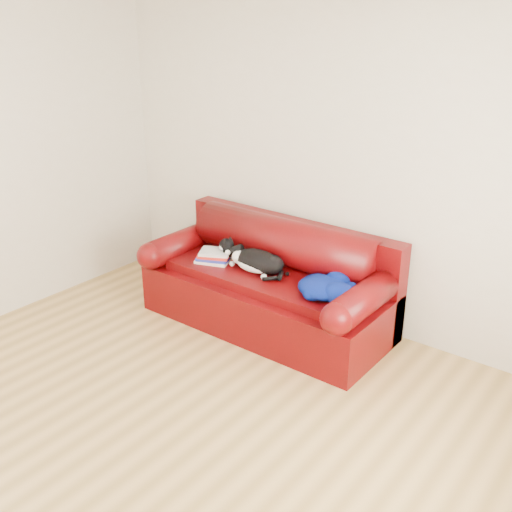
{
  "coord_description": "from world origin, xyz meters",
  "views": [
    {
      "loc": [
        2.42,
        -2.16,
        2.51
      ],
      "look_at": [
        -0.3,
        1.35,
        0.68
      ],
      "focal_mm": 42.0,
      "sensor_mm": 36.0,
      "label": 1
    }
  ],
  "objects": [
    {
      "name": "sofa_base",
      "position": [
        -0.3,
        1.49,
        0.24
      ],
      "size": [
        2.1,
        0.9,
        0.5
      ],
      "color": "#360205",
      "rests_on": "ground"
    },
    {
      "name": "cat",
      "position": [
        -0.35,
        1.43,
        0.59
      ],
      "size": [
        0.64,
        0.27,
        0.23
      ],
      "rotation": [
        0.0,
        0.0,
        0.06
      ],
      "color": "black",
      "rests_on": "sofa_base"
    },
    {
      "name": "sofa_back",
      "position": [
        -0.3,
        1.74,
        0.54
      ],
      "size": [
        2.1,
        1.01,
        0.88
      ],
      "color": "#360205",
      "rests_on": "ground"
    },
    {
      "name": "room_shell",
      "position": [
        0.12,
        0.02,
        1.67
      ],
      "size": [
        4.52,
        4.02,
        2.61
      ],
      "color": "beige",
      "rests_on": "ground"
    },
    {
      "name": "book_stack",
      "position": [
        -0.78,
        1.38,
        0.55
      ],
      "size": [
        0.33,
        0.3,
        0.1
      ],
      "rotation": [
        0.0,
        0.0,
        0.42
      ],
      "color": "white",
      "rests_on": "sofa_base"
    },
    {
      "name": "blanket",
      "position": [
        0.34,
        1.41,
        0.57
      ],
      "size": [
        0.52,
        0.42,
        0.16
      ],
      "rotation": [
        0.0,
        0.0,
        0.06
      ],
      "color": "#020447",
      "rests_on": "sofa_base"
    },
    {
      "name": "ground",
      "position": [
        0.0,
        0.0,
        0.0
      ],
      "size": [
        4.5,
        4.5,
        0.0
      ],
      "primitive_type": "plane",
      "color": "olive",
      "rests_on": "ground"
    }
  ]
}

